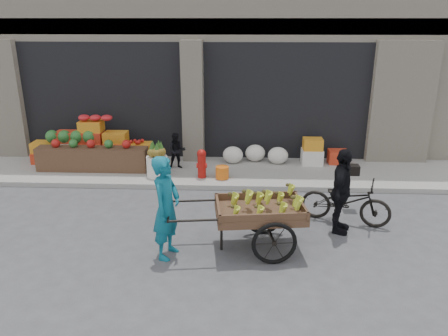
{
  "coord_description": "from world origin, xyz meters",
  "views": [
    {
      "loc": [
        1.35,
        -6.42,
        3.84
      ],
      "look_at": [
        0.99,
        1.44,
        1.1
      ],
      "focal_mm": 35.0,
      "sensor_mm": 36.0,
      "label": 1
    }
  ],
  "objects_px": {
    "orange_bucket": "(222,172)",
    "pineapple_bin": "(157,166)",
    "fire_hydrant": "(202,162)",
    "seated_person": "(177,151)",
    "banana_cart": "(257,208)",
    "vendor_woman": "(166,208)",
    "bicycle": "(346,201)",
    "cyclist": "(341,192)"
  },
  "relations": [
    {
      "from": "orange_bucket",
      "to": "pineapple_bin",
      "type": "bearing_deg",
      "value": 176.42
    },
    {
      "from": "fire_hydrant",
      "to": "seated_person",
      "type": "xyz_separation_m",
      "value": [
        -0.7,
        0.65,
        0.08
      ]
    },
    {
      "from": "pineapple_bin",
      "to": "orange_bucket",
      "type": "xyz_separation_m",
      "value": [
        1.6,
        -0.1,
        -0.1
      ]
    },
    {
      "from": "banana_cart",
      "to": "vendor_woman",
      "type": "xyz_separation_m",
      "value": [
        -1.49,
        -0.3,
        0.11
      ]
    },
    {
      "from": "fire_hydrant",
      "to": "orange_bucket",
      "type": "height_order",
      "value": "fire_hydrant"
    },
    {
      "from": "fire_hydrant",
      "to": "orange_bucket",
      "type": "bearing_deg",
      "value": -5.71
    },
    {
      "from": "fire_hydrant",
      "to": "seated_person",
      "type": "height_order",
      "value": "seated_person"
    },
    {
      "from": "banana_cart",
      "to": "orange_bucket",
      "type": "bearing_deg",
      "value": 96.16
    },
    {
      "from": "pineapple_bin",
      "to": "orange_bucket",
      "type": "bearing_deg",
      "value": -3.58
    },
    {
      "from": "vendor_woman",
      "to": "pineapple_bin",
      "type": "bearing_deg",
      "value": 29.21
    },
    {
      "from": "fire_hydrant",
      "to": "vendor_woman",
      "type": "relative_size",
      "value": 0.4
    },
    {
      "from": "seated_person",
      "to": "banana_cart",
      "type": "bearing_deg",
      "value": -73.23
    },
    {
      "from": "orange_bucket",
      "to": "vendor_woman",
      "type": "relative_size",
      "value": 0.18
    },
    {
      "from": "bicycle",
      "to": "cyclist",
      "type": "bearing_deg",
      "value": 172.62
    },
    {
      "from": "banana_cart",
      "to": "cyclist",
      "type": "distance_m",
      "value": 1.72
    },
    {
      "from": "pineapple_bin",
      "to": "bicycle",
      "type": "xyz_separation_m",
      "value": [
        4.1,
        -2.14,
        0.08
      ]
    },
    {
      "from": "pineapple_bin",
      "to": "banana_cart",
      "type": "distance_m",
      "value": 4.02
    },
    {
      "from": "fire_hydrant",
      "to": "seated_person",
      "type": "distance_m",
      "value": 0.96
    },
    {
      "from": "cyclist",
      "to": "seated_person",
      "type": "bearing_deg",
      "value": 67.35
    },
    {
      "from": "seated_person",
      "to": "vendor_woman",
      "type": "relative_size",
      "value": 0.53
    },
    {
      "from": "seated_person",
      "to": "pineapple_bin",
      "type": "bearing_deg",
      "value": -133.69
    },
    {
      "from": "fire_hydrant",
      "to": "pineapple_bin",
      "type": "bearing_deg",
      "value": 177.4
    },
    {
      "from": "bicycle",
      "to": "cyclist",
      "type": "height_order",
      "value": "cyclist"
    },
    {
      "from": "vendor_woman",
      "to": "fire_hydrant",
      "type": "bearing_deg",
      "value": 11.63
    },
    {
      "from": "pineapple_bin",
      "to": "bicycle",
      "type": "height_order",
      "value": "bicycle"
    },
    {
      "from": "pineapple_bin",
      "to": "seated_person",
      "type": "bearing_deg",
      "value": 56.31
    },
    {
      "from": "cyclist",
      "to": "vendor_woman",
      "type": "bearing_deg",
      "value": 127.48
    },
    {
      "from": "pineapple_bin",
      "to": "banana_cart",
      "type": "height_order",
      "value": "banana_cart"
    },
    {
      "from": "orange_bucket",
      "to": "bicycle",
      "type": "distance_m",
      "value": 3.23
    },
    {
      "from": "banana_cart",
      "to": "vendor_woman",
      "type": "relative_size",
      "value": 1.49
    },
    {
      "from": "seated_person",
      "to": "bicycle",
      "type": "height_order",
      "value": "seated_person"
    },
    {
      "from": "banana_cart",
      "to": "bicycle",
      "type": "relative_size",
      "value": 1.53
    },
    {
      "from": "vendor_woman",
      "to": "cyclist",
      "type": "distance_m",
      "value": 3.21
    },
    {
      "from": "pineapple_bin",
      "to": "orange_bucket",
      "type": "distance_m",
      "value": 1.61
    },
    {
      "from": "seated_person",
      "to": "banana_cart",
      "type": "distance_m",
      "value": 4.31
    },
    {
      "from": "vendor_woman",
      "to": "orange_bucket",
      "type": "bearing_deg",
      "value": 3.43
    },
    {
      "from": "orange_bucket",
      "to": "banana_cart",
      "type": "xyz_separation_m",
      "value": [
        0.74,
        -3.15,
        0.5
      ]
    },
    {
      "from": "orange_bucket",
      "to": "bicycle",
      "type": "bearing_deg",
      "value": -39.12
    },
    {
      "from": "fire_hydrant",
      "to": "vendor_woman",
      "type": "distance_m",
      "value": 3.52
    },
    {
      "from": "orange_bucket",
      "to": "seated_person",
      "type": "distance_m",
      "value": 1.42
    },
    {
      "from": "orange_bucket",
      "to": "seated_person",
      "type": "height_order",
      "value": "seated_person"
    },
    {
      "from": "seated_person",
      "to": "bicycle",
      "type": "bearing_deg",
      "value": -46.46
    }
  ]
}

